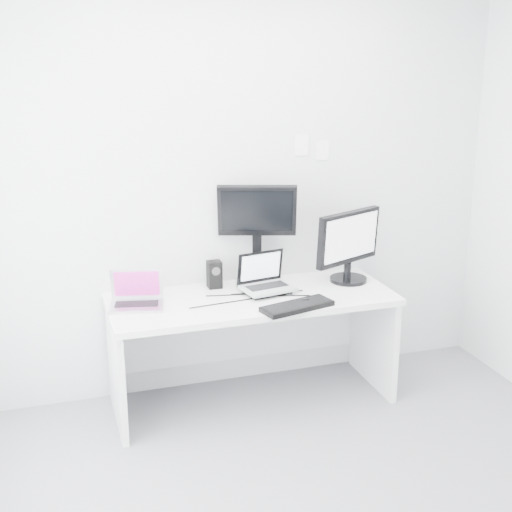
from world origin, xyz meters
name	(u,v)px	position (x,y,z in m)	size (l,w,h in m)	color
back_wall	(236,189)	(0.00, 1.60, 1.35)	(3.60, 3.60, 0.00)	silver
desk	(252,349)	(0.00, 1.25, 0.36)	(1.80, 0.70, 0.73)	white
macbook	(136,289)	(-0.72, 1.27, 0.85)	(0.32, 0.24, 0.24)	#A9A9AE
speaker	(214,274)	(-0.18, 1.49, 0.82)	(0.09, 0.09, 0.18)	black
dell_laptop	(268,274)	(0.11, 1.27, 0.86)	(0.32, 0.25, 0.27)	#A6A8AD
rear_monitor	(257,233)	(0.11, 1.49, 1.08)	(0.51, 0.18, 0.69)	black
samsung_monitor	(350,246)	(0.71, 1.34, 0.98)	(0.54, 0.25, 0.50)	black
keyboard	(297,306)	(0.19, 0.96, 0.74)	(0.45, 0.16, 0.03)	black
mouse	(305,302)	(0.27, 1.02, 0.75)	(0.10, 0.07, 0.03)	black
wall_note_0	(302,145)	(0.45, 1.59, 1.62)	(0.10, 0.00, 0.14)	white
wall_note_1	(322,150)	(0.60, 1.59, 1.58)	(0.09, 0.00, 0.13)	white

